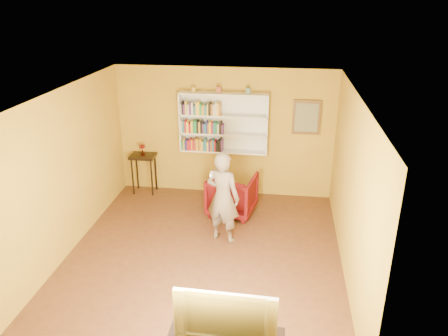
{
  "coord_description": "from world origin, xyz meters",
  "views": [
    {
      "loc": [
        1.18,
        -6.09,
        4.09
      ],
      "look_at": [
        0.23,
        0.75,
        1.27
      ],
      "focal_mm": 35.0,
      "sensor_mm": 36.0,
      "label": 1
    }
  ],
  "objects_px": {
    "armchair": "(232,194)",
    "television": "(227,311)",
    "console_table": "(143,161)",
    "person": "(223,197)",
    "bookshelf": "(224,122)",
    "ruby_lustre": "(142,147)"
  },
  "relations": [
    {
      "from": "bookshelf",
      "to": "television",
      "type": "xyz_separation_m",
      "value": [
        0.68,
        -4.66,
        -0.8
      ]
    },
    {
      "from": "console_table",
      "to": "armchair",
      "type": "relative_size",
      "value": 0.98
    },
    {
      "from": "bookshelf",
      "to": "console_table",
      "type": "height_order",
      "value": "bookshelf"
    },
    {
      "from": "bookshelf",
      "to": "television",
      "type": "bearing_deg",
      "value": -81.72
    },
    {
      "from": "console_table",
      "to": "armchair",
      "type": "height_order",
      "value": "console_table"
    },
    {
      "from": "console_table",
      "to": "person",
      "type": "relative_size",
      "value": 0.52
    },
    {
      "from": "person",
      "to": "television",
      "type": "bearing_deg",
      "value": 116.97
    },
    {
      "from": "television",
      "to": "armchair",
      "type": "bearing_deg",
      "value": 97.16
    },
    {
      "from": "armchair",
      "to": "television",
      "type": "height_order",
      "value": "television"
    },
    {
      "from": "ruby_lustre",
      "to": "person",
      "type": "relative_size",
      "value": 0.14
    },
    {
      "from": "person",
      "to": "television",
      "type": "xyz_separation_m",
      "value": [
        0.44,
        -2.78,
        -0.02
      ]
    },
    {
      "from": "ruby_lustre",
      "to": "person",
      "type": "height_order",
      "value": "person"
    },
    {
      "from": "ruby_lustre",
      "to": "armchair",
      "type": "relative_size",
      "value": 0.26
    },
    {
      "from": "bookshelf",
      "to": "person",
      "type": "distance_m",
      "value": 2.05
    },
    {
      "from": "console_table",
      "to": "bookshelf",
      "type": "bearing_deg",
      "value": 5.32
    },
    {
      "from": "armchair",
      "to": "ruby_lustre",
      "type": "bearing_deg",
      "value": -9.26
    },
    {
      "from": "ruby_lustre",
      "to": "console_table",
      "type": "bearing_deg",
      "value": 180.0
    },
    {
      "from": "console_table",
      "to": "television",
      "type": "distance_m",
      "value": 5.1
    },
    {
      "from": "console_table",
      "to": "armchair",
      "type": "xyz_separation_m",
      "value": [
        2.0,
        -0.7,
        -0.31
      ]
    },
    {
      "from": "ruby_lustre",
      "to": "armchair",
      "type": "height_order",
      "value": "ruby_lustre"
    },
    {
      "from": "ruby_lustre",
      "to": "television",
      "type": "height_order",
      "value": "television"
    },
    {
      "from": "television",
      "to": "console_table",
      "type": "bearing_deg",
      "value": 119.2
    }
  ]
}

